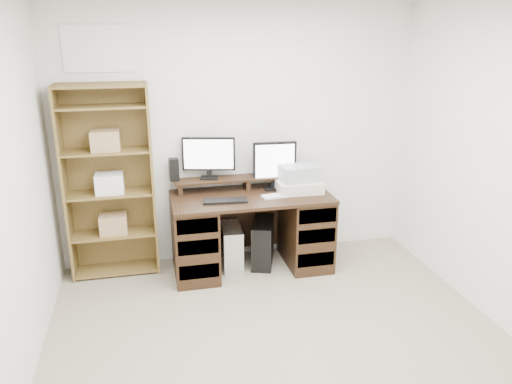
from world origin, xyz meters
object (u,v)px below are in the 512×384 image
object	(u,v)px
monitor_wide	(209,156)
bookshelf	(110,181)
printer	(299,186)
tower_black	(263,243)
desk	(251,230)
monitor_small	(275,163)
tower_silver	(232,247)

from	to	relation	value
monitor_wide	bookshelf	world-z (taller)	bookshelf
printer	tower_black	xyz separation A→B (m)	(-0.34, 0.04, -0.58)
tower_black	printer	bearing A→B (deg)	11.45
tower_black	bookshelf	xyz separation A→B (m)	(-1.42, 0.16, 0.69)
desk	bookshelf	xyz separation A→B (m)	(-1.29, 0.21, 0.53)
desk	monitor_wide	size ratio (longest dim) A/B	3.00
desk	tower_black	xyz separation A→B (m)	(0.13, 0.05, -0.17)
monitor_small	printer	world-z (taller)	monitor_small
monitor_wide	tower_black	size ratio (longest dim) A/B	1.03
monitor_wide	monitor_small	distance (m)	0.64
tower_silver	printer	bearing A→B (deg)	-0.65
monitor_small	bookshelf	xyz separation A→B (m)	(-1.55, 0.06, -0.09)
desk	printer	bearing A→B (deg)	1.24
printer	tower_black	world-z (taller)	printer
tower_silver	desk	bearing A→B (deg)	-14.65
monitor_small	tower_black	xyz separation A→B (m)	(-0.14, -0.10, -0.78)
desk	printer	size ratio (longest dim) A/B	3.54
monitor_small	tower_silver	distance (m)	0.92
tower_black	tower_silver	bearing A→B (deg)	-163.58
monitor_small	tower_black	world-z (taller)	monitor_small
printer	tower_silver	world-z (taller)	printer
monitor_wide	monitor_small	size ratio (longest dim) A/B	1.07
desk	tower_silver	world-z (taller)	desk
monitor_small	tower_black	distance (m)	0.80
monitor_wide	tower_black	world-z (taller)	monitor_wide
desk	tower_silver	xyz separation A→B (m)	(-0.18, 0.06, -0.18)
tower_black	bookshelf	bearing A→B (deg)	-168.30
monitor_wide	tower_black	bearing A→B (deg)	-8.95
monitor_wide	printer	world-z (taller)	monitor_wide
desk	tower_black	world-z (taller)	desk
monitor_small	monitor_wide	bearing A→B (deg)	174.58
tower_black	monitor_wide	bearing A→B (deg)	176.38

